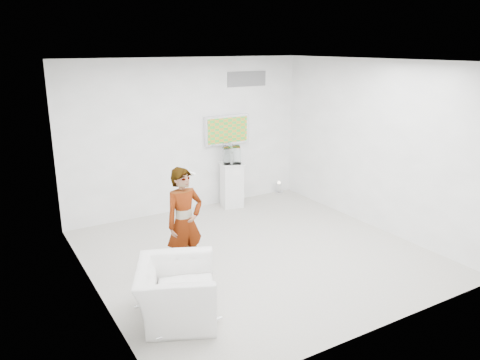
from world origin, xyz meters
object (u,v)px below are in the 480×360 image
(pedestal, at_px, (232,185))
(floor_uplight, at_px, (279,188))
(tv, at_px, (227,130))
(armchair, at_px, (176,292))
(person, at_px, (184,223))

(pedestal, height_order, floor_uplight, pedestal)
(tv, bearing_deg, armchair, -127.06)
(tv, relative_size, floor_uplight, 3.61)
(tv, height_order, person, tv)
(person, relative_size, floor_uplight, 5.78)
(pedestal, bearing_deg, armchair, -128.83)
(floor_uplight, bearing_deg, tv, 175.82)
(tv, bearing_deg, pedestal, -98.03)
(armchair, relative_size, floor_uplight, 3.83)
(person, xyz_separation_m, floor_uplight, (3.37, 2.45, -0.66))
(tv, distance_m, pedestal, 1.12)
(tv, distance_m, person, 3.38)
(tv, relative_size, person, 0.62)
(pedestal, bearing_deg, tv, 81.97)
(floor_uplight, bearing_deg, pedestal, -172.59)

